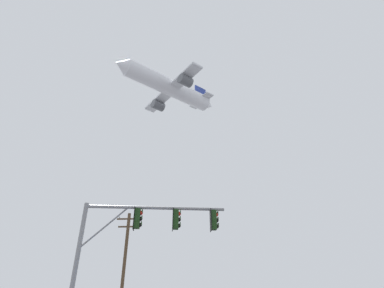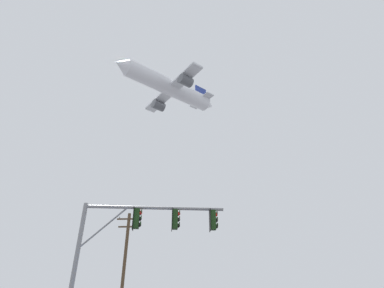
# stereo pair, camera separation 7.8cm
# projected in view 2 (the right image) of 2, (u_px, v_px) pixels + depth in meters

# --- Properties ---
(signal_pole_near) EXTENTS (6.57, 1.13, 5.77)m
(signal_pole_near) POSITION_uv_depth(u_px,v_px,m) (141.00, 232.00, 13.46)
(signal_pole_near) COLOR gray
(signal_pole_near) RESTS_ON ground
(utility_pole) EXTENTS (2.20, 0.28, 8.94)m
(utility_pole) POSITION_uv_depth(u_px,v_px,m) (125.00, 262.00, 25.08)
(utility_pole) COLOR brown
(utility_pole) RESTS_ON ground
(airplane) EXTENTS (18.33, 16.20, 5.95)m
(airplane) POSITION_uv_depth(u_px,v_px,m) (169.00, 87.00, 56.27)
(airplane) COLOR white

